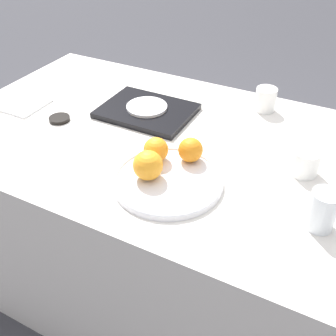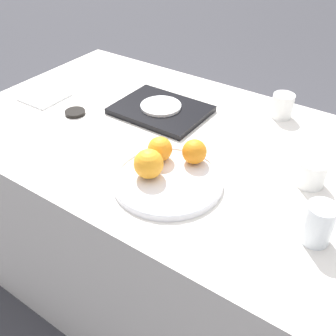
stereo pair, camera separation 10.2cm
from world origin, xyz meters
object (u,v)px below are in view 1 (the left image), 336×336
at_px(orange_1, 156,150).
at_px(cup_0, 266,99).
at_px(fruit_platter, 168,180).
at_px(soy_dish, 59,119).
at_px(water_glass, 323,210).
at_px(cup_1, 305,162).
at_px(orange_0, 148,165).
at_px(napkin, 24,105).
at_px(orange_2, 191,150).
at_px(serving_tray, 147,111).
at_px(side_plate, 147,107).

xyz_separation_m(orange_1, cup_0, (0.18, 0.45, -0.01)).
height_order(fruit_platter, soy_dish, fruit_platter).
xyz_separation_m(fruit_platter, water_glass, (0.39, 0.02, 0.04)).
bearing_deg(cup_1, soy_dish, -173.96).
height_order(orange_1, soy_dish, orange_1).
height_order(water_glass, soy_dish, water_glass).
relative_size(orange_0, water_glass, 0.80).
xyz_separation_m(fruit_platter, napkin, (-0.65, 0.15, -0.01)).
relative_size(orange_1, cup_1, 0.92).
distance_m(fruit_platter, orange_2, 0.11).
bearing_deg(orange_0, soy_dish, 161.18).
bearing_deg(orange_2, soy_dish, 177.42).
xyz_separation_m(orange_1, napkin, (-0.58, 0.09, -0.04)).
xyz_separation_m(fruit_platter, soy_dish, (-0.47, 0.13, -0.00)).
bearing_deg(orange_2, serving_tray, 142.15).
xyz_separation_m(orange_0, orange_1, (-0.02, 0.08, -0.00)).
bearing_deg(water_glass, orange_1, 174.85).
xyz_separation_m(orange_1, serving_tray, (-0.17, 0.24, -0.04)).
xyz_separation_m(fruit_platter, cup_1, (0.31, 0.21, 0.03)).
height_order(side_plate, cup_0, cup_0).
bearing_deg(soy_dish, orange_1, -9.24).
distance_m(cup_0, napkin, 0.85).
distance_m(orange_1, serving_tray, 0.30).
bearing_deg(side_plate, water_glass, -24.34).
bearing_deg(orange_1, side_plate, 124.92).
bearing_deg(serving_tray, orange_0, -59.57).
xyz_separation_m(serving_tray, napkin, (-0.42, -0.15, -0.01)).
height_order(cup_0, napkin, cup_0).
bearing_deg(orange_1, napkin, 171.30).
bearing_deg(cup_0, orange_1, -112.07).
distance_m(fruit_platter, soy_dish, 0.49).
xyz_separation_m(side_plate, napkin, (-0.42, -0.15, -0.02)).
distance_m(cup_1, soy_dish, 0.79).
distance_m(orange_2, water_glass, 0.38).
bearing_deg(orange_1, orange_0, -76.02).
height_order(napkin, soy_dish, soy_dish).
bearing_deg(napkin, side_plate, 19.99).
xyz_separation_m(napkin, soy_dish, (0.18, -0.02, 0.00)).
height_order(water_glass, cup_1, water_glass).
bearing_deg(napkin, fruit_platter, -12.98).
bearing_deg(soy_dish, cup_1, 6.04).
distance_m(fruit_platter, water_glass, 0.39).
height_order(fruit_platter, cup_1, cup_1).
bearing_deg(orange_1, water_glass, -5.15).
distance_m(serving_tray, napkin, 0.44).
distance_m(fruit_platter, orange_0, 0.07).
xyz_separation_m(orange_2, soy_dish, (-0.49, 0.02, -0.04)).
bearing_deg(serving_tray, water_glass, -24.34).
height_order(fruit_platter, serving_tray, same).
height_order(serving_tray, side_plate, side_plate).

